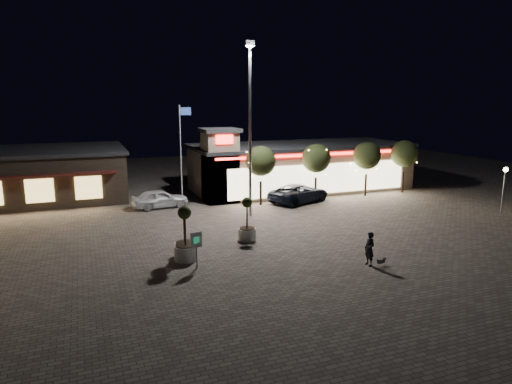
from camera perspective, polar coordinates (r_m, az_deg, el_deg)
name	(u,v)px	position (r m, az deg, el deg)	size (l,w,h in m)	color
ground	(266,252)	(25.84, 1.27, -7.50)	(90.00, 90.00, 0.00)	#6C6258
retail_building	(296,166)	(43.20, 5.06, 3.23)	(20.40, 8.40, 6.10)	tan
restaurant_building	(24,175)	(43.30, -26.99, 1.96)	(16.40, 11.00, 4.30)	#382D23
floodlight_pole	(250,119)	(32.64, -0.75, 9.07)	(0.60, 0.40, 12.38)	gray
flagpole	(182,147)	(36.54, -9.26, 5.61)	(0.95, 0.10, 8.00)	white
lamp_post_east	(505,181)	(38.68, 28.64, 1.24)	(0.36, 0.36, 3.48)	gray
string_tree_a	(261,161)	(36.45, 0.60, 3.87)	(2.42, 2.42, 4.79)	#332319
string_tree_b	(316,158)	(38.55, 7.55, 4.19)	(2.42, 2.42, 4.79)	#332319
string_tree_c	(367,156)	(41.15, 13.70, 4.42)	(2.42, 2.42, 4.79)	#332319
string_tree_d	(404,154)	(43.54, 18.06, 4.56)	(2.42, 2.42, 4.79)	#332319
pickup_truck	(299,193)	(38.05, 5.43, -0.12)	(2.56, 5.54, 1.54)	black
white_sedan	(160,198)	(36.71, -11.91, -0.80)	(1.75, 4.34, 1.48)	white
pedestrian	(370,249)	(24.28, 14.01, -6.91)	(0.65, 0.43, 1.78)	black
dog	(382,260)	(24.63, 15.48, -8.21)	(0.54, 0.25, 0.29)	#59514C
planter_left	(185,241)	(25.25, -8.92, -6.06)	(1.13, 1.13, 2.77)	silver
planter_mid	(185,244)	(24.57, -8.81, -6.41)	(1.21, 1.21, 2.97)	silver
planter_right	(247,227)	(27.70, -1.12, -4.40)	(1.09, 1.09, 2.67)	silver
valet_sign	(196,243)	(23.26, -7.47, -6.34)	(0.62, 0.23, 1.90)	gray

